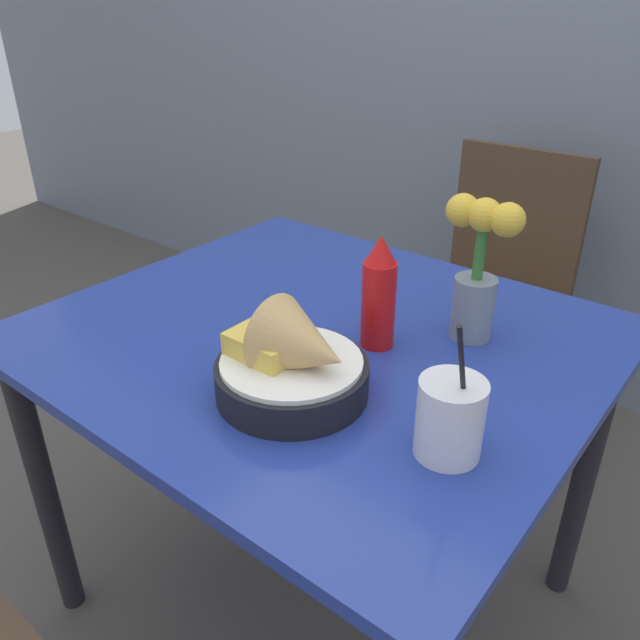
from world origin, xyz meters
TOP-DOWN VIEW (x-y plane):
  - ground_plane at (0.00, 0.00)m, footprint 12.00×12.00m
  - dining_table at (0.00, 0.00)m, footprint 1.00×0.89m
  - chair_far_window at (-0.03, 0.91)m, footprint 0.40×0.40m
  - food_basket at (0.11, -0.19)m, footprint 0.24×0.24m
  - ketchup_bottle at (0.12, 0.02)m, footprint 0.06×0.06m
  - drink_cup at (0.36, -0.16)m, footprint 0.09×0.09m
  - flower_vase at (0.23, 0.15)m, footprint 0.14×0.08m

SIDE VIEW (x-z plane):
  - ground_plane at x=0.00m, z-range 0.00..0.00m
  - chair_far_window at x=-0.03m, z-range 0.09..0.97m
  - dining_table at x=0.00m, z-range 0.26..0.98m
  - drink_cup at x=0.36m, z-range 0.67..0.89m
  - food_basket at x=0.11m, z-range 0.70..0.86m
  - ketchup_bottle at x=0.12m, z-range 0.72..0.93m
  - flower_vase at x=0.23m, z-range 0.73..0.99m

